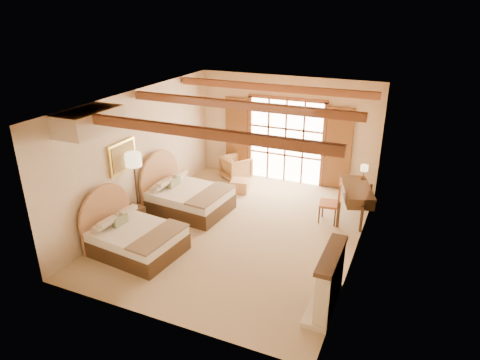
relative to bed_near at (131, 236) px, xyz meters
The scene contains 19 objects.
floor 2.60m from the bed_near, 45.20° to the left, with size 7.00×7.00×0.00m, color tan.
wall_back 5.76m from the bed_near, 71.18° to the left, with size 5.50×5.50×0.00m, color beige.
wall_left 2.39m from the bed_near, 117.06° to the left, with size 7.00×7.00×0.00m, color beige.
wall_right 5.07m from the bed_near, 21.83° to the left, with size 7.00×7.00×0.00m, color beige.
ceiling 3.82m from the bed_near, 45.20° to the left, with size 7.00×7.00×0.00m, color #B86C33.
ceiling_beams 3.74m from the bed_near, 45.20° to the left, with size 5.39×4.60×0.18m, color #945336, non-canonical shape.
french_doors 5.64m from the bed_near, 70.98° to the left, with size 3.95×0.08×2.60m.
fireplace 4.42m from the bed_near, ahead, with size 0.46×1.40×1.16m.
painting 1.96m from the bed_near, 129.45° to the left, with size 0.06×0.95×0.75m.
canopy_valance 2.65m from the bed_near, 163.66° to the right, with size 0.70×1.40×0.45m, color beige.
bed_near is the anchor object (origin of this frame).
bed_far 2.24m from the bed_near, 89.22° to the left, with size 2.13×1.68×1.33m.
nightstand 1.10m from the bed_near, 124.78° to the left, with size 0.44×0.44×0.53m, color #49351D.
floor_lamp 1.81m from the bed_near, 119.69° to the left, with size 0.39×0.39×1.83m.
armchair 4.81m from the bed_near, 85.38° to the left, with size 0.78×0.80×0.73m, color #A17442.
ottoman 4.03m from the bed_near, 77.07° to the left, with size 0.50×0.50×0.36m, color tan.
desk 5.60m from the bed_near, 40.69° to the left, with size 1.13×1.69×0.84m.
desk_chair 4.86m from the bed_near, 39.90° to the left, with size 0.57×0.56×1.12m.
desk_lamp 6.09m from the bed_near, 44.49° to the left, with size 0.19×0.19×0.39m.
Camera 1 is at (3.68, -8.40, 5.16)m, focal length 32.00 mm.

